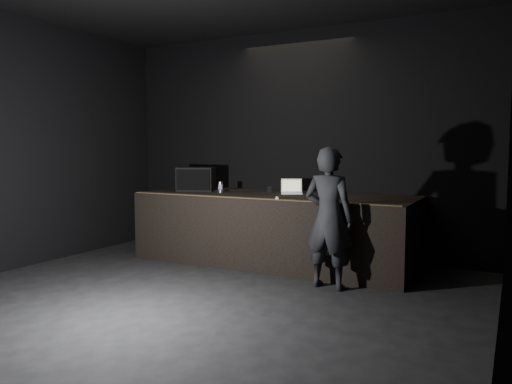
{
  "coord_description": "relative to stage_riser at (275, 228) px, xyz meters",
  "views": [
    {
      "loc": [
        3.1,
        -3.8,
        1.66
      ],
      "look_at": [
        -0.1,
        2.3,
        1.06
      ],
      "focal_mm": 35.0,
      "sensor_mm": 36.0,
      "label": 1
    }
  ],
  "objects": [
    {
      "name": "ground",
      "position": [
        0.0,
        -2.73,
        -0.5
      ],
      "size": [
        7.0,
        7.0,
        0.0
      ],
      "primitive_type": "plane",
      "color": "black",
      "rests_on": "ground"
    },
    {
      "name": "room_walls",
      "position": [
        0.0,
        -2.73,
        1.52
      ],
      "size": [
        6.1,
        7.1,
        3.52
      ],
      "color": "black",
      "rests_on": "ground"
    },
    {
      "name": "stage_riser",
      "position": [
        0.0,
        0.0,
        0.0
      ],
      "size": [
        4.0,
        1.5,
        1.0
      ],
      "primitive_type": "cube",
      "color": "black",
      "rests_on": "ground"
    },
    {
      "name": "riser_lip",
      "position": [
        0.0,
        -0.71,
        0.51
      ],
      "size": [
        3.92,
        0.1,
        0.01
      ],
      "primitive_type": "cube",
      "color": "brown",
      "rests_on": "stage_riser"
    },
    {
      "name": "stage_monitor",
      "position": [
        -1.35,
        -0.07,
        0.69
      ],
      "size": [
        0.66,
        0.58,
        0.37
      ],
      "rotation": [
        0.0,
        0.0,
        0.38
      ],
      "color": "black",
      "rests_on": "stage_riser"
    },
    {
      "name": "cable",
      "position": [
        -0.76,
        0.24,
        0.51
      ],
      "size": [
        0.79,
        0.5,
        0.02
      ],
      "primitive_type": "cylinder",
      "rotation": [
        0.0,
        1.57,
        0.56
      ],
      "color": "black",
      "rests_on": "stage_riser"
    },
    {
      "name": "laptop",
      "position": [
        0.16,
        0.22,
        0.56
      ],
      "size": [
        0.4,
        0.38,
        0.21
      ],
      "rotation": [
        0.0,
        0.0,
        0.43
      ],
      "color": "white",
      "rests_on": "stage_riser"
    },
    {
      "name": "beer_can",
      "position": [
        -0.85,
        -0.13,
        0.58
      ],
      "size": [
        0.07,
        0.07,
        0.16
      ],
      "color": "silver",
      "rests_on": "stage_riser"
    },
    {
      "name": "plastic_cup",
      "position": [
        -0.2,
        0.21,
        0.55
      ],
      "size": [
        0.07,
        0.07,
        0.09
      ],
      "primitive_type": "cylinder",
      "color": "white",
      "rests_on": "stage_riser"
    },
    {
      "name": "wii_remote",
      "position": [
        0.33,
        -0.65,
        0.52
      ],
      "size": [
        0.11,
        0.16,
        0.03
      ],
      "primitive_type": "cube",
      "rotation": [
        0.0,
        0.0,
        0.45
      ],
      "color": "silver",
      "rests_on": "stage_riser"
    },
    {
      "name": "person",
      "position": [
        1.15,
        -0.95,
        0.34
      ],
      "size": [
        0.65,
        0.46,
        1.69
      ],
      "primitive_type": "imported",
      "rotation": [
        0.0,
        0.0,
        3.05
      ],
      "color": "black",
      "rests_on": "ground"
    }
  ]
}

